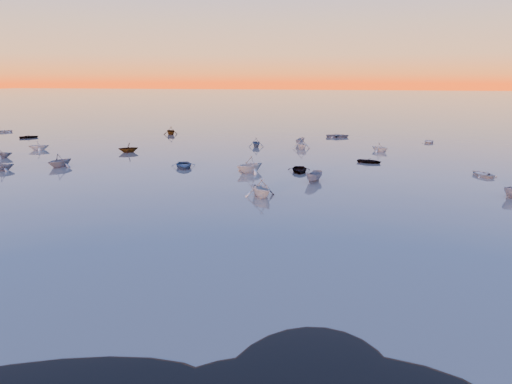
% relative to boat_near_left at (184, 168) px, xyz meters
% --- Properties ---
extents(ground, '(600.00, 600.00, 0.00)m').
position_rel_boat_near_left_xyz_m(ground, '(10.43, 55.88, 0.00)').
color(ground, '#6C635A').
rests_on(ground, ground).
extents(mud_lobes, '(140.00, 6.00, 0.07)m').
position_rel_boat_near_left_xyz_m(mud_lobes, '(10.43, -45.12, 0.01)').
color(mud_lobes, black).
rests_on(mud_lobes, ground).
extents(moored_fleet, '(124.00, 58.00, 1.20)m').
position_rel_boat_near_left_xyz_m(moored_fleet, '(10.43, 8.88, 0.00)').
color(moored_fleet, white).
rests_on(moored_fleet, ground).
extents(boat_near_left, '(4.71, 3.23, 1.09)m').
position_rel_boat_near_left_xyz_m(boat_near_left, '(0.00, 0.00, 0.00)').
color(boat_near_left, '#3A5270').
rests_on(boat_near_left, ground).
extents(boat_near_right, '(4.24, 3.79, 1.38)m').
position_rel_boat_near_left_xyz_m(boat_near_right, '(12.89, -13.42, 0.00)').
color(boat_near_right, white).
rests_on(boat_near_right, ground).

